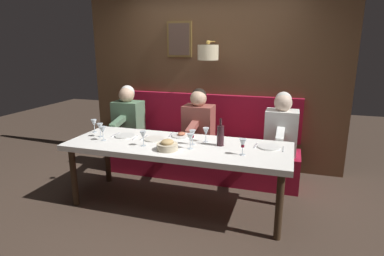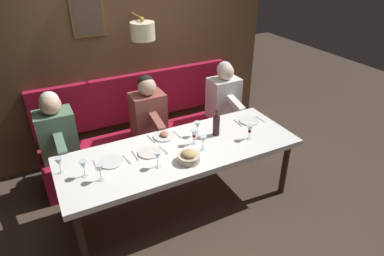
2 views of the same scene
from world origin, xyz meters
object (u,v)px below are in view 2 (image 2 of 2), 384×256
object	(u,v)px
wine_glass_2	(158,156)
wine_bottle	(216,125)
diner_nearest	(224,93)
wine_glass_5	(250,129)
wine_glass_3	(100,169)
wine_glass_0	(83,166)
diner_near	(148,109)
wine_glass_1	(203,140)
diner_middle	(56,129)
wine_glass_6	(197,126)
wine_glass_7	(59,162)
dining_table	(181,154)
bread_bowl	(189,157)
wine_glass_4	(194,134)

from	to	relation	value
wine_glass_2	wine_bottle	bearing A→B (deg)	-71.68
wine_bottle	diner_nearest	bearing A→B (deg)	-37.02
wine_glass_5	wine_glass_3	bearing A→B (deg)	89.43
wine_glass_5	wine_glass_0	bearing A→B (deg)	85.35
diner_near	wine_glass_1	distance (m)	1.03
diner_near	diner_middle	distance (m)	1.07
wine_glass_6	wine_bottle	world-z (taller)	wine_bottle
wine_glass_3	wine_glass_7	distance (m)	0.41
dining_table	diner_middle	size ratio (longest dim) A/B	3.11
wine_glass_5	wine_glass_6	world-z (taller)	same
wine_glass_7	dining_table	bearing A→B (deg)	-96.90
wine_glass_6	wine_glass_0	bearing A→B (deg)	98.19
wine_glass_0	wine_glass_3	world-z (taller)	same
wine_glass_2	wine_bottle	distance (m)	0.83
wine_glass_2	wine_glass_5	size ratio (longest dim) A/B	1.00
wine_glass_2	bread_bowl	xyz separation A→B (m)	(-0.05, -0.30, -0.07)
wine_glass_6	wine_glass_4	bearing A→B (deg)	141.25
diner_middle	wine_glass_0	distance (m)	0.90
wine_glass_5	wine_bottle	bearing A→B (deg)	50.01
diner_near	wine_glass_2	distance (m)	1.11
wine_glass_6	wine_glass_7	world-z (taller)	same
wine_glass_3	wine_glass_5	xyz separation A→B (m)	(-0.02, -1.59, -0.00)
wine_glass_1	wine_glass_6	bearing A→B (deg)	-17.19
wine_glass_3	wine_glass_1	bearing A→B (deg)	-89.31
diner_middle	wine_glass_0	size ratio (longest dim) A/B	4.82
wine_glass_2	wine_bottle	xyz separation A→B (m)	(0.26, -0.79, -0.00)
dining_table	diner_nearest	distance (m)	1.39
wine_glass_0	bread_bowl	distance (m)	0.97
dining_table	diner_nearest	size ratio (longest dim) A/B	3.11
diner_middle	wine_glass_6	world-z (taller)	diner_middle
wine_glass_1	wine_glass_7	world-z (taller)	same
wine_glass_0	wine_glass_6	size ratio (longest dim) A/B	1.00
bread_bowl	wine_glass_0	bearing A→B (deg)	76.77
dining_table	diner_near	world-z (taller)	diner_near
diner_near	wine_bottle	distance (m)	0.94
wine_glass_0	wine_glass_1	xyz separation A→B (m)	(-0.11, -1.16, 0.00)
wine_glass_2	wine_glass_0	bearing A→B (deg)	75.25
diner_middle	wine_glass_1	bearing A→B (deg)	-128.17
diner_middle	wine_glass_4	xyz separation A→B (m)	(-0.85, -1.25, 0.04)
wine_glass_2	diner_nearest	bearing A→B (deg)	-52.69
wine_glass_2	wine_bottle	world-z (taller)	wine_bottle
wine_glass_1	wine_bottle	distance (m)	0.34
wine_glass_0	wine_glass_1	world-z (taller)	same
diner_near	wine_glass_4	distance (m)	0.87
diner_near	wine_glass_5	distance (m)	1.28
dining_table	bread_bowl	bearing A→B (deg)	173.51
dining_table	wine_glass_2	bearing A→B (deg)	118.94
wine_glass_1	wine_glass_2	xyz separation A→B (m)	(-0.06, 0.51, 0.00)
wine_glass_1	wine_glass_3	xyz separation A→B (m)	(-0.01, 1.04, 0.00)
diner_nearest	wine_glass_2	xyz separation A→B (m)	(-1.06, 1.39, 0.04)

